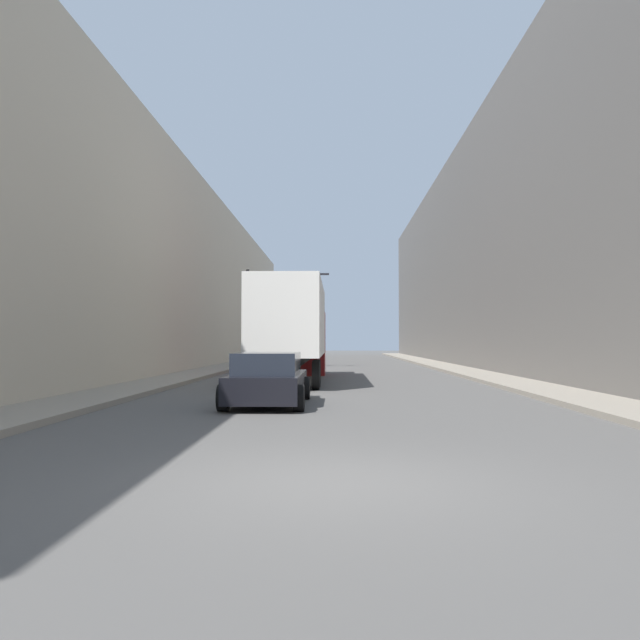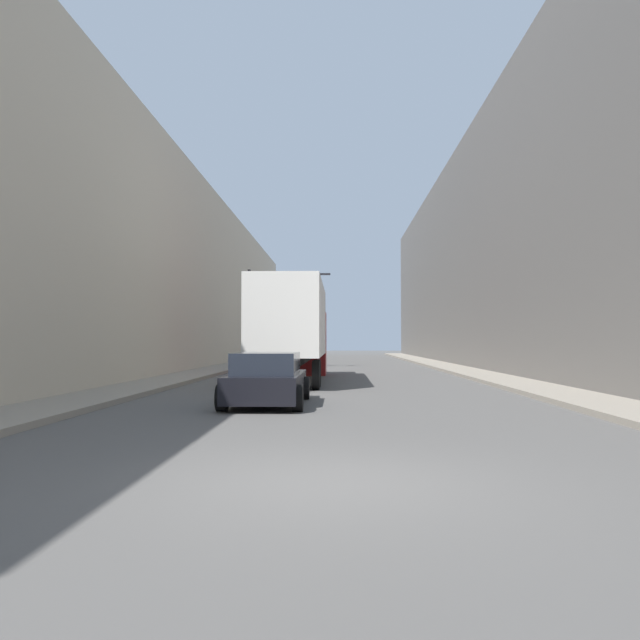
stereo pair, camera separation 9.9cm
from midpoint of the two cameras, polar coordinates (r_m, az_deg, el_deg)
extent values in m
plane|color=#565451|center=(7.58, 1.33, -14.65)|extent=(200.00, 200.00, 0.00)
cube|color=gray|center=(38.02, 11.92, -4.29)|extent=(2.08, 80.00, 0.15)
cube|color=gray|center=(38.04, -8.58, -4.30)|extent=(2.08, 80.00, 0.15)
cube|color=#66605B|center=(39.29, 17.69, 6.20)|extent=(6.00, 80.00, 14.32)
cube|color=beige|center=(39.14, -14.38, 3.93)|extent=(6.00, 80.00, 11.24)
cube|color=silver|center=(24.97, -2.53, 0.04)|extent=(2.54, 9.44, 2.85)
cube|color=black|center=(24.97, -2.53, -3.57)|extent=(1.27, 9.44, 0.24)
cube|color=maroon|center=(30.79, -1.72, -2.17)|extent=(2.54, 2.26, 3.08)
cylinder|color=black|center=(21.60, -6.21, -5.02)|extent=(0.25, 1.00, 1.00)
cylinder|color=black|center=(21.41, -0.24, -5.06)|extent=(0.25, 1.00, 1.00)
cylinder|color=black|center=(22.79, -5.79, -4.86)|extent=(0.25, 1.00, 1.00)
cylinder|color=black|center=(22.61, -0.14, -4.89)|extent=(0.25, 1.00, 1.00)
cylinder|color=black|center=(30.90, -3.79, -4.09)|extent=(0.25, 1.00, 1.00)
cylinder|color=black|center=(30.77, 0.37, -4.10)|extent=(0.25, 1.00, 1.00)
cube|color=black|center=(16.48, -4.64, -5.99)|extent=(1.79, 4.39, 0.65)
cube|color=#1E232D|center=(16.23, -4.73, -3.95)|extent=(1.58, 2.42, 0.54)
cylinder|color=black|center=(18.09, -6.96, -6.19)|extent=(0.25, 0.64, 0.64)
cylinder|color=black|center=(17.91, -1.24, -6.25)|extent=(0.25, 0.64, 0.64)
cylinder|color=black|center=(15.05, -8.75, -7.05)|extent=(0.25, 0.64, 0.64)
cylinder|color=black|center=(14.83, -1.87, -7.15)|extent=(0.25, 0.64, 0.64)
cylinder|color=black|center=(39.37, -6.44, 0.14)|extent=(0.20, 0.20, 6.16)
cube|color=black|center=(39.29, -2.72, 4.20)|extent=(5.13, 0.12, 0.12)
cube|color=black|center=(39.36, -4.58, 3.45)|extent=(0.30, 0.24, 0.90)
sphere|color=green|center=(39.25, -4.60, 3.87)|extent=(0.18, 0.18, 0.18)
cube|color=black|center=(39.24, -2.72, 3.46)|extent=(0.30, 0.24, 0.90)
sphere|color=gold|center=(39.10, -2.73, 3.48)|extent=(0.18, 0.18, 0.18)
cube|color=black|center=(39.16, -0.84, 3.47)|extent=(0.30, 0.24, 0.90)
sphere|color=green|center=(39.02, -0.85, 3.49)|extent=(0.18, 0.18, 0.18)
camera|label=1|loc=(0.05, -89.87, 0.00)|focal=35.00mm
camera|label=2|loc=(0.05, 90.13, 0.00)|focal=35.00mm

